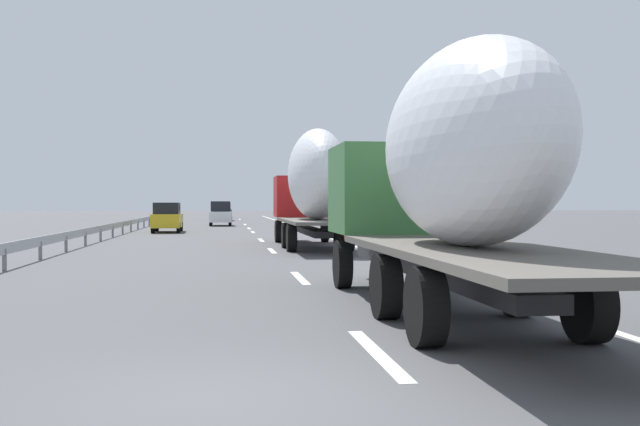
% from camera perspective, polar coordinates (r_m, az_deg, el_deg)
% --- Properties ---
extents(ground_plane, '(260.00, 260.00, 0.00)m').
position_cam_1_polar(ground_plane, '(47.17, -7.23, -1.49)').
color(ground_plane, '#4C4C4F').
extents(lane_stripe_0, '(3.20, 0.20, 0.01)m').
position_cam_1_polar(lane_stripe_0, '(9.50, 4.33, -10.47)').
color(lane_stripe_0, white).
rests_on(lane_stripe_0, ground_plane).
extents(lane_stripe_1, '(3.20, 0.20, 0.01)m').
position_cam_1_polar(lane_stripe_1, '(18.74, -1.53, -4.90)').
color(lane_stripe_1, white).
rests_on(lane_stripe_1, ground_plane).
extents(lane_stripe_2, '(3.20, 0.20, 0.01)m').
position_cam_1_polar(lane_stripe_2, '(29.33, -3.64, -2.85)').
color(lane_stripe_2, white).
rests_on(lane_stripe_2, ground_plane).
extents(lane_stripe_3, '(3.20, 0.20, 0.01)m').
position_cam_1_polar(lane_stripe_3, '(37.77, -4.47, -2.04)').
color(lane_stripe_3, white).
rests_on(lane_stripe_3, ground_plane).
extents(lane_stripe_4, '(3.20, 0.20, 0.01)m').
position_cam_1_polar(lane_stripe_4, '(48.23, -5.09, -1.44)').
color(lane_stripe_4, white).
rests_on(lane_stripe_4, ground_plane).
extents(lane_stripe_5, '(3.20, 0.20, 0.01)m').
position_cam_1_polar(lane_stripe_5, '(55.15, -5.37, -1.16)').
color(lane_stripe_5, white).
rests_on(lane_stripe_5, ground_plane).
extents(lane_stripe_6, '(3.20, 0.20, 0.01)m').
position_cam_1_polar(lane_stripe_6, '(64.88, -5.67, -0.87)').
color(lane_stripe_6, white).
rests_on(lane_stripe_6, ground_plane).
extents(lane_stripe_7, '(3.20, 0.20, 0.01)m').
position_cam_1_polar(lane_stripe_7, '(85.83, -6.07, -0.47)').
color(lane_stripe_7, white).
rests_on(lane_stripe_7, ground_plane).
extents(edge_line_right, '(110.00, 0.20, 0.01)m').
position_cam_1_polar(edge_line_right, '(52.46, -1.22, -1.25)').
color(edge_line_right, white).
rests_on(edge_line_right, ground_plane).
extents(truck_lead, '(12.41, 2.55, 4.78)m').
position_cam_1_polar(truck_lead, '(31.02, -0.51, 2.25)').
color(truck_lead, '#B21919').
rests_on(truck_lead, ground_plane).
extents(truck_trailing, '(12.36, 2.55, 4.28)m').
position_cam_1_polar(truck_trailing, '(12.76, 9.48, 3.24)').
color(truck_trailing, '#387038').
rests_on(truck_trailing, ground_plane).
extents(car_black_suv, '(4.63, 1.92, 1.90)m').
position_cam_1_polar(car_black_suv, '(80.03, -7.37, 0.12)').
color(car_black_suv, black).
rests_on(car_black_suv, ground_plane).
extents(car_white_van, '(4.51, 1.76, 1.98)m').
position_cam_1_polar(car_white_van, '(61.94, -7.51, -0.05)').
color(car_white_van, white).
rests_on(car_white_van, ground_plane).
extents(car_red_compact, '(4.36, 1.87, 1.80)m').
position_cam_1_polar(car_red_compact, '(96.88, -7.31, 0.21)').
color(car_red_compact, red).
rests_on(car_red_compact, ground_plane).
extents(car_yellow_coupe, '(4.58, 1.76, 1.87)m').
position_cam_1_polar(car_yellow_coupe, '(48.68, -11.44, -0.32)').
color(car_yellow_coupe, gold).
rests_on(car_yellow_coupe, ground_plane).
extents(road_sign, '(0.10, 0.90, 3.31)m').
position_cam_1_polar(road_sign, '(52.07, 0.15, 1.24)').
color(road_sign, gray).
rests_on(road_sign, ground_plane).
extents(tree_0, '(2.97, 2.97, 7.23)m').
position_cam_1_polar(tree_0, '(84.37, 0.83, 2.55)').
color(tree_0, '#472D19').
rests_on(tree_0, ground_plane).
extents(tree_1, '(2.43, 2.43, 6.30)m').
position_cam_1_polar(tree_1, '(90.48, 0.96, 2.02)').
color(tree_1, '#472D19').
rests_on(tree_1, ground_plane).
extents(tree_2, '(2.98, 2.98, 5.26)m').
position_cam_1_polar(tree_2, '(85.26, 0.79, 1.76)').
color(tree_2, '#472D19').
rests_on(tree_2, ground_plane).
extents(tree_3, '(3.01, 3.01, 7.09)m').
position_cam_1_polar(tree_3, '(75.93, 1.11, 2.70)').
color(tree_3, '#472D19').
rests_on(tree_3, ground_plane).
extents(tree_4, '(2.53, 2.53, 6.42)m').
position_cam_1_polar(tree_4, '(94.17, 0.93, 2.09)').
color(tree_4, '#472D19').
rests_on(tree_4, ground_plane).
extents(tree_5, '(2.69, 2.69, 5.71)m').
position_cam_1_polar(tree_5, '(68.60, 2.09, 2.29)').
color(tree_5, '#472D19').
rests_on(tree_5, ground_plane).
extents(guardrail_median, '(94.00, 0.10, 0.76)m').
position_cam_1_polar(guardrail_median, '(50.49, -14.06, -0.70)').
color(guardrail_median, '#9EA0A5').
rests_on(guardrail_median, ground_plane).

